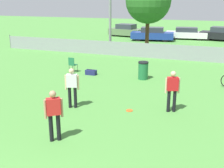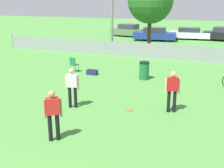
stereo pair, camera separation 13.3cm
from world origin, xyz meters
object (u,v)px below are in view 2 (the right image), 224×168
Objects in this scene: folding_chair_sideline at (74,64)px; trash_bin at (144,70)px; player_defender_red at (172,89)px; parked_car_olive at (128,31)px; tree_near_pole at (150,1)px; player_receiver_white at (72,85)px; gear_bag_sideline at (92,72)px; player_thrower_red at (53,112)px; parked_car_blue at (155,34)px; frisbee_disc at (129,111)px; parked_car_white at (189,34)px.

trash_bin reaches higher than folding_chair_sideline.
parked_car_olive is (-8.84, 21.81, -0.27)m from player_defender_red.
tree_near_pole is 9.54m from folding_chair_sideline.
player_receiver_white is 23.32m from parked_car_olive.
parked_car_olive is at bearing 101.22° from gear_bag_sideline.
player_thrower_red is 7.92m from trash_bin.
tree_near_pole reaches higher than trash_bin.
parked_car_blue is (0.22, 15.25, 0.55)m from gear_bag_sideline.
parked_car_blue is (-1.27, 20.28, -0.26)m from player_receiver_white.
tree_near_pole is at bearing 102.40° from trash_bin.
parked_car_olive is (-4.76, 9.14, -3.46)m from tree_near_pole.
tree_near_pole reaches higher than parked_car_olive.
gear_bag_sideline is (1.30, -0.16, -0.38)m from folding_chair_sideline.
trash_bin is (4.40, -0.02, -0.03)m from folding_chair_sideline.
frisbee_disc is at bearing -88.44° from parked_car_blue.
player_thrower_red reaches higher than parked_car_blue.
player_receiver_white is at bearing -73.55° from gear_bag_sideline.
gear_bag_sideline is 15.26m from parked_car_blue.
player_receiver_white is (0.24, -13.64, -3.19)m from tree_near_pole.
frisbee_disc is at bearing 176.11° from player_defender_red.
player_defender_red is 19.98m from parked_car_blue.
player_defender_red and player_receiver_white have the same top height.
player_defender_red is 6.75m from gear_bag_sideline.
parked_car_olive is (-3.52, 17.75, 0.55)m from gear_bag_sideline.
frisbee_disc is at bearing -94.97° from parked_car_white.
parked_car_olive is 0.91× the size of parked_car_blue.
folding_chair_sideline reaches higher than gear_bag_sideline.
player_receiver_white is 0.39× the size of parked_car_olive.
tree_near_pole reaches higher than parked_car_white.
parked_car_blue reaches higher than trash_bin.
player_defender_red is 0.36× the size of parked_car_white.
player_defender_red is at bearing -72.14° from tree_near_pole.
player_defender_red is at bearing -62.15° from trash_bin.
tree_near_pole reaches higher than player_thrower_red.
folding_chair_sideline is 17.72m from parked_car_olive.
parked_car_blue is at bearing 100.80° from trash_bin.
player_defender_red is at bearing -57.77° from parked_car_olive.
gear_bag_sideline reaches higher than frisbee_disc.
player_receiver_white is 5.31m from gear_bag_sideline.
player_defender_red is at bearing 17.79° from frisbee_disc.
parked_car_white is at bearing 66.29° from player_receiver_white.
tree_near_pole is 3.64× the size of player_receiver_white.
parked_car_olive is at bearing 137.70° from parked_car_blue.
folding_chair_sideline is 0.20× the size of parked_car_blue.
parked_car_olive is (-6.62, 17.61, 0.19)m from trash_bin.
parked_car_olive is 7.02m from parked_car_white.
parked_car_blue is (-2.88, 15.11, 0.20)m from trash_bin.
player_thrower_red is at bearing -91.71° from player_receiver_white.
parked_car_white is at bearing 78.82° from gear_bag_sideline.
parked_car_olive is (-2.22, 17.58, 0.17)m from folding_chair_sideline.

